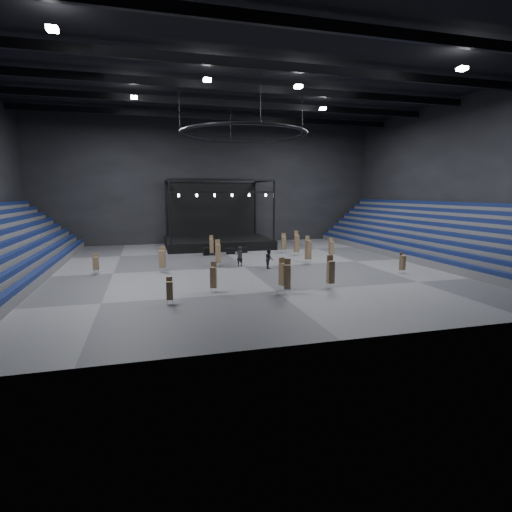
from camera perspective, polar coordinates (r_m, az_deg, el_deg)
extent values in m
plane|color=#565558|center=(40.30, -1.70, -1.57)|extent=(50.00, 50.00, 0.00)
cube|color=black|center=(41.00, -1.83, 23.99)|extent=(50.00, 42.00, 0.20)
cube|color=black|center=(60.25, -6.50, 10.49)|extent=(50.00, 0.20, 18.00)
cube|color=black|center=(19.86, 12.87, 13.36)|extent=(50.00, 0.20, 18.00)
cube|color=black|center=(51.55, 26.83, 9.84)|extent=(0.20, 42.00, 18.00)
cube|color=#525254|center=(41.01, -32.22, -2.26)|extent=(7.20, 40.00, 0.75)
cube|color=#0D1A3B|center=(40.06, -27.80, -1.31)|extent=(0.59, 40.00, 0.40)
cube|color=#0D1A3B|center=(40.16, -29.13, -0.30)|extent=(0.59, 40.00, 0.40)
cube|color=#0D1A3B|center=(40.29, -30.45, 0.70)|extent=(0.59, 40.00, 0.40)
cube|color=#0D1A3B|center=(40.45, -31.76, 1.69)|extent=(0.59, 40.00, 0.40)
cube|color=#525254|center=(49.71, 23.04, 0.17)|extent=(7.20, 40.00, 0.75)
cube|color=#0D1A3B|center=(47.68, 19.97, 0.69)|extent=(0.59, 40.00, 0.40)
cube|color=#525254|center=(49.94, 23.47, 0.61)|extent=(6.30, 40.00, 1.50)
cube|color=#0D1A3B|center=(48.11, 20.90, 1.61)|extent=(0.59, 40.00, 0.40)
cube|color=#525254|center=(50.17, 23.90, 1.05)|extent=(5.40, 40.00, 2.25)
cube|color=#0D1A3B|center=(48.56, 21.81, 2.52)|extent=(0.59, 40.00, 0.40)
cube|color=#525254|center=(50.41, 24.32, 1.49)|extent=(4.50, 40.00, 3.00)
cube|color=#0D1A3B|center=(49.03, 22.70, 3.40)|extent=(0.59, 40.00, 0.40)
cube|color=#525254|center=(50.66, 24.74, 1.92)|extent=(3.60, 40.00, 3.75)
cube|color=#0D1A3B|center=(49.53, 23.58, 4.27)|extent=(0.59, 40.00, 0.40)
cube|color=#525254|center=(50.91, 25.16, 2.35)|extent=(2.70, 40.00, 4.50)
cube|color=#0D1A3B|center=(50.05, 24.44, 5.12)|extent=(0.59, 40.00, 0.40)
cube|color=#525254|center=(51.16, 25.57, 2.78)|extent=(1.80, 40.00, 5.25)
cube|color=#0D1A3B|center=(50.59, 25.29, 5.95)|extent=(0.59, 40.00, 0.40)
cube|color=#525254|center=(51.42, 25.98, 3.20)|extent=(0.90, 40.00, 6.00)
cube|color=#0D1A3B|center=(51.16, 26.12, 6.76)|extent=(0.59, 40.00, 0.40)
cube|color=black|center=(55.23, -5.47, 1.91)|extent=(14.00, 10.00, 1.20)
cube|color=black|center=(59.58, -6.33, 6.85)|extent=(13.30, 0.30, 8.00)
cylinder|color=black|center=(49.55, -12.22, 6.15)|extent=(0.24, 0.24, 7.80)
cylinder|color=black|center=(58.73, -12.71, 6.56)|extent=(0.24, 0.24, 7.80)
cylinder|color=black|center=(51.95, 2.57, 6.47)|extent=(0.24, 0.24, 7.80)
cylinder|color=black|center=(60.76, -0.09, 6.86)|extent=(0.24, 0.24, 7.80)
cube|color=black|center=(50.30, -4.71, 10.81)|extent=(13.40, 0.25, 0.25)
cube|color=black|center=(59.36, -6.36, 10.51)|extent=(13.40, 0.25, 0.25)
cube|color=black|center=(50.28, -4.69, 9.10)|extent=(13.40, 0.20, 0.20)
cylinder|color=white|center=(49.56, -11.01, 8.51)|extent=(0.24, 0.24, 0.35)
cylinder|color=white|center=(49.78, -8.46, 8.58)|extent=(0.24, 0.24, 0.35)
cylinder|color=white|center=(50.09, -5.93, 8.63)|extent=(0.24, 0.24, 0.35)
cylinder|color=white|center=(50.49, -3.44, 8.66)|extent=(0.24, 0.24, 0.35)
cylinder|color=white|center=(50.99, -0.99, 8.68)|extent=(0.24, 0.24, 0.35)
cylinder|color=white|center=(51.57, 1.41, 8.68)|extent=(0.24, 0.24, 0.35)
torus|color=black|center=(40.00, -1.80, 17.05)|extent=(12.30, 12.30, 0.30)
cylinder|color=black|center=(42.20, 6.65, 20.02)|extent=(0.04, 0.04, 5.00)
cylinder|color=black|center=(46.18, -3.64, 19.10)|extent=(0.04, 0.04, 5.00)
cylinder|color=black|center=(39.49, -10.90, 20.69)|extent=(0.04, 0.04, 5.00)
cylinder|color=black|center=(34.75, 0.67, 22.48)|extent=(0.04, 0.04, 5.00)
cube|color=black|center=(27.09, 6.70, 30.14)|extent=(49.00, 0.35, 0.70)
cube|color=black|center=(34.27, 1.18, 25.62)|extent=(49.00, 0.35, 0.70)
cube|color=black|center=(40.80, -1.83, 22.90)|extent=(49.00, 0.35, 0.70)
cube|color=black|center=(47.46, -3.92, 20.91)|extent=(49.00, 0.35, 0.70)
cube|color=black|center=(55.18, -5.65, 19.21)|extent=(49.00, 0.35, 0.70)
cube|color=white|center=(28.47, -27.10, 26.91)|extent=(0.60, 0.60, 0.25)
cube|color=white|center=(36.42, 27.38, 22.67)|extent=(0.60, 0.60, 0.25)
cube|color=white|center=(43.51, -17.01, 20.84)|extent=(0.60, 0.60, 0.25)
cube|color=white|center=(47.56, 9.54, 20.05)|extent=(0.60, 0.60, 0.25)
cube|color=white|center=(36.10, -6.97, 23.71)|extent=(0.60, 0.60, 0.25)
cube|color=white|center=(38.09, 6.07, 22.94)|extent=(0.60, 0.60, 0.25)
cube|color=black|center=(48.19, -6.76, 0.66)|extent=(1.37, 0.75, 0.89)
cube|color=black|center=(48.72, -3.65, 0.71)|extent=(1.21, 0.77, 0.74)
cube|color=black|center=(49.70, -1.91, 0.88)|extent=(1.11, 0.57, 0.73)
cylinder|color=silver|center=(38.45, -13.51, -2.00)|extent=(0.03, 0.03, 0.45)
cylinder|color=silver|center=(38.87, -13.53, -1.88)|extent=(0.03, 0.03, 0.45)
cylinder|color=silver|center=(38.47, -12.87, -1.97)|extent=(0.03, 0.03, 0.45)
cylinder|color=silver|center=(38.89, -12.90, -1.85)|extent=(0.03, 0.03, 0.45)
cube|color=#977753|center=(38.49, -13.26, -0.42)|extent=(0.64, 0.64, 1.61)
cube|color=#977753|center=(38.60, -13.25, 0.74)|extent=(0.52, 0.17, 0.88)
cylinder|color=silver|center=(30.09, -6.34, -4.94)|extent=(0.03, 0.03, 0.36)
cylinder|color=silver|center=(30.43, -6.44, -4.79)|extent=(0.03, 0.03, 0.36)
cylinder|color=silver|center=(30.15, -5.69, -4.90)|extent=(0.03, 0.03, 0.36)
cylinder|color=silver|center=(30.48, -5.80, -4.75)|extent=(0.03, 0.03, 0.36)
cube|color=#977753|center=(30.07, -6.10, -3.06)|extent=(0.57, 0.57, 1.57)
cube|color=#977753|center=(30.10, -6.05, -1.62)|extent=(0.41, 0.20, 0.86)
cylinder|color=silver|center=(47.43, -6.53, 0.21)|extent=(0.03, 0.03, 0.37)
cylinder|color=silver|center=(47.77, -6.59, 0.27)|extent=(0.03, 0.03, 0.37)
cylinder|color=silver|center=(47.48, -6.11, 0.22)|extent=(0.03, 0.03, 0.37)
cylinder|color=silver|center=(47.82, -6.18, 0.29)|extent=(0.03, 0.03, 0.37)
cube|color=#977753|center=(47.48, -6.37, 1.46)|extent=(0.46, 0.46, 1.67)
cube|color=#977753|center=(47.57, -6.42, 2.43)|extent=(0.42, 0.07, 0.92)
cylinder|color=silver|center=(27.36, -12.52, -6.55)|extent=(0.03, 0.03, 0.35)
cylinder|color=silver|center=(27.68, -12.55, -6.36)|extent=(0.03, 0.03, 0.35)
cylinder|color=silver|center=(27.37, -11.81, -6.51)|extent=(0.03, 0.03, 0.35)
cylinder|color=silver|center=(27.69, -11.86, -6.33)|extent=(0.03, 0.03, 0.35)
cube|color=#977753|center=(27.33, -12.24, -4.84)|extent=(0.45, 0.45, 1.22)
cube|color=#977753|center=(27.37, -12.27, -3.61)|extent=(0.41, 0.08, 0.67)
cylinder|color=silver|center=(47.68, 5.67, 0.30)|extent=(0.03, 0.03, 0.43)
cylinder|color=silver|center=(48.06, 5.49, 0.38)|extent=(0.03, 0.03, 0.43)
cylinder|color=silver|center=(47.83, 6.12, 0.32)|extent=(0.03, 0.03, 0.43)
cylinder|color=silver|center=(48.20, 5.95, 0.39)|extent=(0.03, 0.03, 0.43)
cube|color=#977753|center=(47.78, 5.83, 1.79)|extent=(0.53, 0.53, 2.00)
cube|color=#977753|center=(47.87, 5.77, 2.94)|extent=(0.49, 0.08, 1.10)
cylinder|color=silver|center=(29.48, 4.24, -5.16)|extent=(0.03, 0.03, 0.41)
cylinder|color=silver|center=(29.83, 4.00, -4.99)|extent=(0.03, 0.03, 0.41)
cylinder|color=silver|center=(29.61, 4.95, -5.11)|extent=(0.03, 0.03, 0.41)
cylinder|color=silver|center=(29.96, 4.70, -4.94)|extent=(0.03, 0.03, 0.41)
cube|color=#977753|center=(29.47, 4.50, -2.98)|extent=(0.62, 0.62, 1.79)
cube|color=#977753|center=(29.51, 4.52, -1.30)|extent=(0.46, 0.21, 0.98)
cylinder|color=silver|center=(49.53, 3.82, 0.66)|extent=(0.03, 0.03, 0.44)
cylinder|color=silver|center=(49.92, 3.67, 0.73)|extent=(0.03, 0.03, 0.44)
cylinder|color=silver|center=(49.66, 4.28, 0.68)|extent=(0.03, 0.03, 0.44)
cylinder|color=silver|center=(50.06, 4.12, 0.75)|extent=(0.03, 0.03, 0.44)
cube|color=#977753|center=(49.65, 3.99, 1.88)|extent=(0.62, 0.62, 1.61)
cube|color=#977753|center=(49.78, 3.96, 2.77)|extent=(0.51, 0.16, 0.89)
cylinder|color=silver|center=(40.44, -5.66, -1.28)|extent=(0.03, 0.03, 0.41)
cylinder|color=silver|center=(40.82, -5.75, -1.19)|extent=(0.03, 0.03, 0.41)
cylinder|color=silver|center=(40.50, -5.11, -1.26)|extent=(0.03, 0.03, 0.41)
cylinder|color=silver|center=(40.88, -5.20, -1.16)|extent=(0.03, 0.03, 0.41)
cube|color=#977753|center=(40.47, -5.45, 0.37)|extent=(0.53, 0.53, 1.87)
cube|color=#977753|center=(40.55, -5.50, 1.65)|extent=(0.48, 0.09, 1.03)
cylinder|color=silver|center=(46.49, 10.58, -0.05)|extent=(0.03, 0.03, 0.39)
cylinder|color=silver|center=(46.82, 10.38, 0.01)|extent=(0.03, 0.03, 0.39)
cylinder|color=silver|center=(46.65, 10.99, -0.04)|extent=(0.03, 0.03, 0.39)
cylinder|color=silver|center=(46.98, 10.79, 0.03)|extent=(0.03, 0.03, 0.39)
cube|color=#977753|center=(46.59, 10.72, 1.15)|extent=(0.48, 0.48, 1.53)
cube|color=#977753|center=(46.68, 10.64, 2.05)|extent=(0.45, 0.07, 0.84)
cylinder|color=silver|center=(39.58, -22.13, -2.17)|extent=(0.03, 0.03, 0.37)
cylinder|color=silver|center=(39.92, -22.07, -2.07)|extent=(0.03, 0.03, 0.37)
cylinder|color=silver|center=(39.54, -21.62, -2.15)|extent=(0.03, 0.03, 0.37)
cylinder|color=silver|center=(39.88, -21.57, -2.05)|extent=(0.03, 0.03, 0.37)
cube|color=#977753|center=(39.59, -21.91, -0.99)|extent=(0.52, 0.52, 1.21)
cube|color=#977753|center=(39.68, -21.88, -0.15)|extent=(0.43, 0.13, 0.67)
cylinder|color=silver|center=(31.70, 10.39, -4.27)|extent=(0.03, 0.03, 0.41)
cylinder|color=silver|center=(32.05, 10.09, -4.12)|extent=(0.03, 0.03, 0.41)
cylinder|color=silver|center=(31.87, 11.03, -4.22)|extent=(0.03, 0.03, 0.41)
cylinder|color=silver|center=(32.21, 10.72, -4.07)|extent=(0.03, 0.03, 0.41)
cube|color=#977753|center=(31.73, 10.61, -2.27)|extent=(0.50, 0.50, 1.76)
cube|color=#977753|center=(31.76, 10.50, -0.73)|extent=(0.47, 0.07, 0.97)
cylinder|color=silver|center=(39.16, 20.07, -2.18)|extent=(0.03, 0.03, 0.35)
cylinder|color=silver|center=(39.42, 19.80, -2.10)|extent=(0.03, 0.03, 0.35)
cylinder|color=silver|center=(39.35, 20.47, -2.15)|extent=(0.03, 0.03, 0.35)
cylinder|color=silver|center=(39.61, 20.19, -2.07)|extent=(0.03, 0.03, 0.35)
cube|color=#977753|center=(39.24, 20.20, -0.91)|extent=(0.52, 0.52, 1.35)
cube|color=#977753|center=(39.24, 20.05, 0.02)|extent=(0.40, 0.17, 0.74)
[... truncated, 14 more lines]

